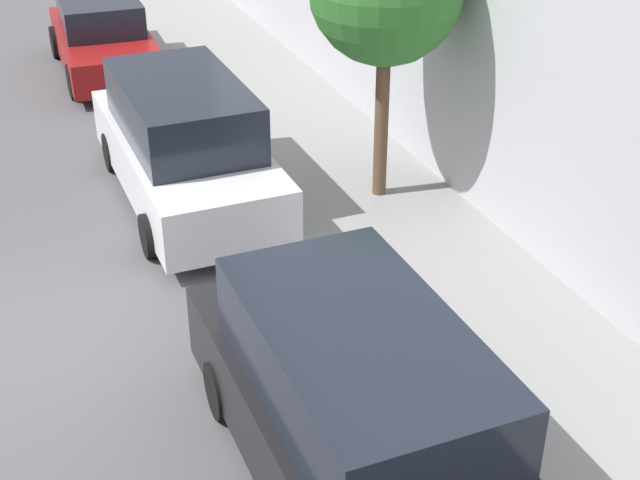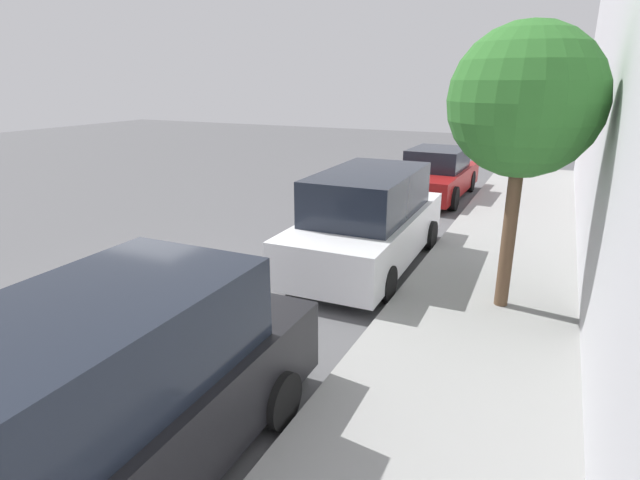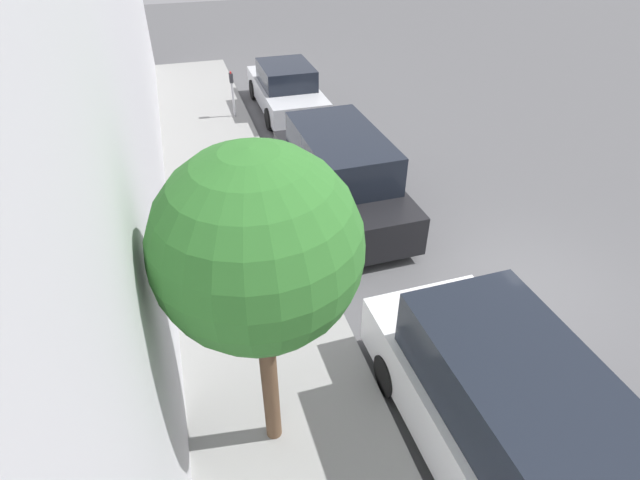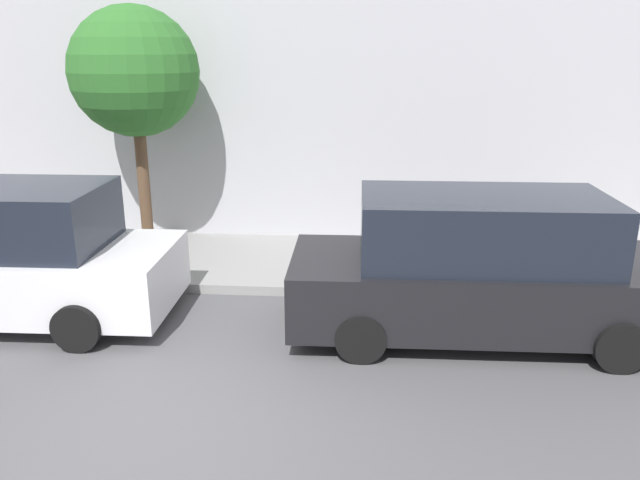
# 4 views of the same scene
# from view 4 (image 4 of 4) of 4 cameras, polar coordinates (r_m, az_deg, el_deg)

# --- Properties ---
(ground_plane) EXTENTS (60.00, 60.00, 0.00)m
(ground_plane) POSITION_cam_4_polar(r_m,az_deg,el_deg) (6.80, -14.31, -16.06)
(ground_plane) COLOR #515154
(sidewalk) EXTENTS (2.78, 32.00, 0.15)m
(sidewalk) POSITION_cam_4_polar(r_m,az_deg,el_deg) (11.04, -6.39, -1.94)
(sidewalk) COLOR gray
(sidewalk) RESTS_ON ground_plane
(parked_minivan_second) EXTENTS (2.02, 4.94, 1.90)m
(parked_minivan_second) POSITION_cam_4_polar(r_m,az_deg,el_deg) (8.37, 14.40, -2.53)
(parked_minivan_second) COLOR black
(parked_minivan_second) RESTS_ON ground_plane
(street_tree) EXTENTS (2.16, 2.16, 4.22)m
(street_tree) POSITION_cam_4_polar(r_m,az_deg,el_deg) (11.22, -16.61, 14.44)
(street_tree) COLOR brown
(street_tree) RESTS_ON sidewalk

